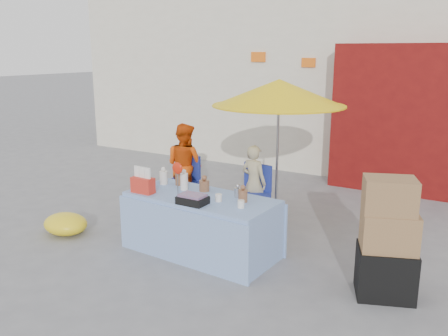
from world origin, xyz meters
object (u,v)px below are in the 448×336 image
Objects in this scene: market_table at (201,224)px; box_stack at (387,243)px; vendor_orange at (185,165)px; chair_right at (249,205)px; chair_left at (181,193)px; umbrella at (279,93)px; vendor_beige at (254,183)px.

market_table is 2.24m from box_stack.
market_table is 1.91m from vendor_orange.
market_table is 1.45× the size of vendor_orange.
vendor_orange is at bearing -177.78° from chair_right.
chair_right is at bearing 151.10° from box_stack.
chair_left is 0.67× the size of box_stack.
umbrella reaches higher than chair_left.
chair_right is 2.55m from box_stack.
chair_right is at bearing 99.33° from vendor_beige.
vendor_beige is at bearing 148.53° from box_stack.
market_table is at bearing -101.22° from umbrella.
vendor_beige is 2.60m from box_stack.
chair_left is 1.25m from chair_right.
chair_right is 0.75× the size of vendor_beige.
vendor_orange is (-1.24, 1.42, 0.30)m from market_table.
umbrella reaches higher than vendor_beige.
chair_left is 0.75× the size of vendor_beige.
chair_left is 1.29m from vendor_beige.
chair_left is 2.27m from umbrella.
umbrella is at bearing -145.09° from vendor_beige.
vendor_beige is 1.36m from umbrella.
vendor_beige is 0.54× the size of umbrella.
chair_left is (-1.24, 1.28, -0.12)m from market_table.
vendor_orange reaches higher than vendor_beige.
box_stack is (2.22, -1.22, 0.33)m from chair_right.
box_stack is (2.22, -1.36, 0.01)m from vendor_beige.
vendor_orange is 0.65× the size of umbrella.
box_stack reaches higher than chair_left.
chair_right is at bearing 8.35° from chair_left.
vendor_beige reaches higher than chair_left.
chair_left is 0.62× the size of vendor_orange.
umbrella is at bearing 52.04° from chair_right.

